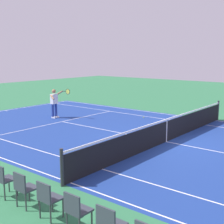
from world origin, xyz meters
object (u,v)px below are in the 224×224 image
(spectator_chair_3, at_px, (110,223))
(spectator_chair_7, at_px, (3,178))
(tennis_player_near, at_px, (55,102))
(spectator_chair_5, at_px, (48,197))
(spectator_chair_6, at_px, (24,187))
(tennis_ball, at_px, (144,117))
(spectator_chair_4, at_px, (76,209))
(tennis_net, at_px, (166,130))

(spectator_chair_3, bearing_deg, spectator_chair_7, 0.00)
(tennis_player_near, distance_m, spectator_chair_5, 11.55)
(spectator_chair_5, relative_size, spectator_chair_6, 1.00)
(tennis_ball, relative_size, spectator_chair_5, 0.08)
(tennis_ball, bearing_deg, spectator_chair_5, 113.01)
(spectator_chair_5, bearing_deg, spectator_chair_7, 0.00)
(spectator_chair_4, height_order, spectator_chair_5, same)
(tennis_player_near, height_order, spectator_chair_7, tennis_player_near)
(tennis_player_near, relative_size, tennis_ball, 25.71)
(spectator_chair_6, height_order, spectator_chair_7, same)
(tennis_player_near, relative_size, spectator_chair_6, 1.93)
(tennis_net, height_order, spectator_chair_4, tennis_net)
(tennis_net, xyz_separation_m, spectator_chair_3, (-2.83, 7.19, 0.03))
(spectator_chair_5, height_order, spectator_chair_7, same)
(spectator_chair_6, bearing_deg, spectator_chair_3, 180.00)
(spectator_chair_3, bearing_deg, tennis_ball, -59.68)
(tennis_ball, distance_m, spectator_chair_4, 12.17)
(tennis_net, bearing_deg, spectator_chair_3, 111.49)
(tennis_ball, distance_m, spectator_chair_7, 11.24)
(tennis_ball, xyz_separation_m, spectator_chair_7, (-2.87, 10.85, 0.49))
(spectator_chair_7, bearing_deg, spectator_chair_3, 180.00)
(spectator_chair_6, bearing_deg, tennis_ball, -70.98)
(tennis_ball, bearing_deg, spectator_chair_4, 116.78)
(tennis_net, height_order, spectator_chair_6, tennis_net)
(tennis_net, bearing_deg, spectator_chair_4, 105.27)
(spectator_chair_6, relative_size, spectator_chair_7, 1.00)
(tennis_net, relative_size, spectator_chair_7, 13.30)
(spectator_chair_6, bearing_deg, spectator_chair_5, 180.00)
(spectator_chair_3, distance_m, spectator_chair_4, 0.87)
(tennis_net, bearing_deg, spectator_chair_7, 84.90)
(tennis_net, xyz_separation_m, spectator_chair_4, (-1.96, 7.19, 0.03))
(spectator_chair_3, bearing_deg, spectator_chair_5, 0.00)
(tennis_net, height_order, tennis_ball, tennis_net)
(spectator_chair_4, height_order, spectator_chair_6, same)
(spectator_chair_5, bearing_deg, spectator_chair_6, 0.00)
(tennis_player_near, height_order, spectator_chair_6, tennis_player_near)
(spectator_chair_5, bearing_deg, tennis_player_near, -41.72)
(tennis_ball, height_order, spectator_chair_7, spectator_chair_7)
(tennis_net, height_order, spectator_chair_5, tennis_net)
(spectator_chair_6, bearing_deg, spectator_chair_4, 180.00)
(spectator_chair_4, bearing_deg, spectator_chair_3, 180.00)
(tennis_net, height_order, tennis_player_near, tennis_player_near)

